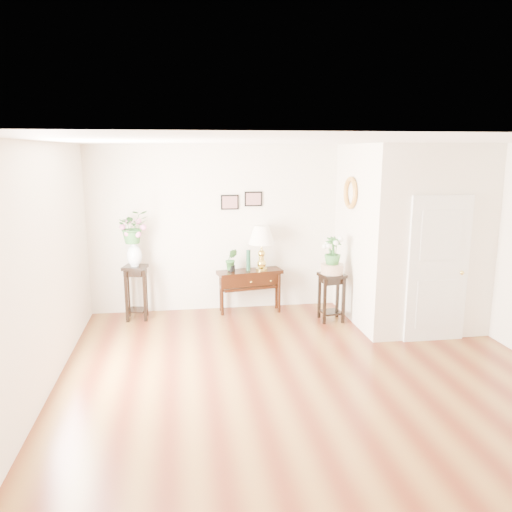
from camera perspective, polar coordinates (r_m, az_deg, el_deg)
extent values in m
cube|color=brown|center=(6.39, 5.65, -13.05)|extent=(6.00, 5.50, 0.02)
cube|color=white|center=(5.80, 6.23, 12.93)|extent=(6.00, 5.50, 0.02)
cube|color=beige|center=(8.58, 1.33, 3.25)|extent=(6.00, 0.02, 2.80)
cube|color=beige|center=(3.46, 17.55, -10.51)|extent=(6.00, 0.02, 2.80)
cube|color=beige|center=(5.95, -23.29, -1.59)|extent=(0.02, 5.50, 2.80)
cube|color=beige|center=(8.30, 16.98, 2.44)|extent=(1.80, 1.95, 2.80)
cube|color=silver|center=(7.50, 20.08, -1.47)|extent=(0.90, 0.05, 2.10)
cube|color=black|center=(8.42, -3.01, 6.15)|extent=(0.30, 0.02, 0.25)
cube|color=black|center=(8.46, -0.31, 6.54)|extent=(0.30, 0.02, 0.25)
torus|color=#DA8843|center=(7.98, 10.73, 7.09)|extent=(0.07, 0.51, 0.51)
cube|color=black|center=(8.48, -0.71, -4.03)|extent=(1.13, 0.55, 0.72)
cube|color=#D7BE4F|center=(8.35, 0.64, 0.73)|extent=(0.45, 0.45, 0.77)
cylinder|color=#18412D|center=(8.35, -0.88, -0.53)|extent=(0.09, 0.09, 0.35)
imported|color=#2F6A2E|center=(8.31, -2.83, -0.52)|extent=(0.21, 0.18, 0.36)
cube|color=black|center=(8.33, -13.52, -4.07)|extent=(0.42, 0.42, 0.89)
imported|color=#2F6A2E|center=(8.11, -13.90, 3.49)|extent=(0.59, 0.56, 0.53)
cube|color=black|center=(8.14, 8.59, -4.67)|extent=(0.43, 0.43, 0.78)
cylinder|color=#C5B093|center=(8.02, 8.70, -1.45)|extent=(0.41, 0.41, 0.16)
imported|color=#2F6A2E|center=(7.96, 8.76, 0.47)|extent=(0.27, 0.27, 0.47)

